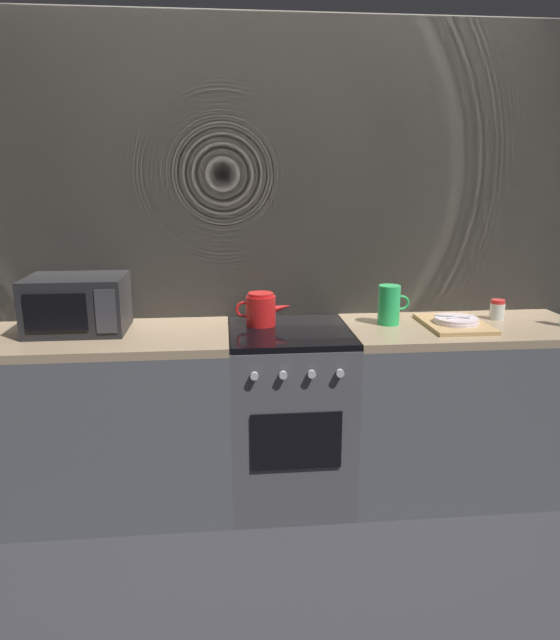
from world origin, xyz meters
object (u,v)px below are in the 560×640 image
(dish_pile, at_px, (455,323))
(spice_jar, at_px, (497,310))
(microwave, at_px, (77,304))
(kettle, at_px, (261,309))
(pitcher, at_px, (389,305))
(stove_unit, at_px, (289,415))

(dish_pile, distance_m, spice_jar, 0.30)
(microwave, xyz_separation_m, kettle, (0.89, 0.03, -0.05))
(pitcher, height_order, dish_pile, pitcher)
(microwave, xyz_separation_m, pitcher, (1.54, -0.01, -0.03))
(spice_jar, bearing_deg, stove_unit, -174.73)
(kettle, bearing_deg, stove_unit, -37.92)
(microwave, bearing_deg, pitcher, -0.55)
(microwave, xyz_separation_m, dish_pile, (1.86, -0.09, -0.12))
(stove_unit, height_order, kettle, kettle)
(dish_pile, height_order, spice_jar, spice_jar)
(stove_unit, xyz_separation_m, dish_pile, (0.84, -0.01, 0.47))
(microwave, relative_size, spice_jar, 4.38)
(dish_pile, bearing_deg, kettle, 173.13)
(microwave, distance_m, spice_jar, 2.13)
(kettle, distance_m, pitcher, 0.65)
(spice_jar, bearing_deg, microwave, -179.28)
(stove_unit, xyz_separation_m, kettle, (-0.13, 0.10, 0.53))
(kettle, relative_size, spice_jar, 2.71)
(stove_unit, bearing_deg, pitcher, 6.74)
(microwave, bearing_deg, dish_pile, -2.72)
(microwave, height_order, spice_jar, microwave)
(stove_unit, distance_m, microwave, 1.18)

